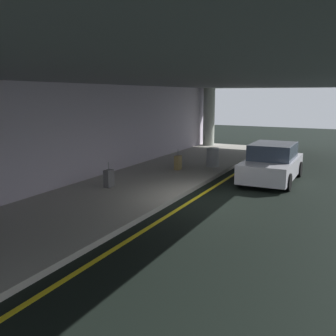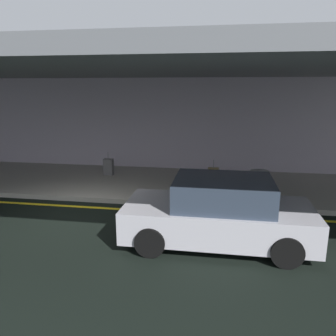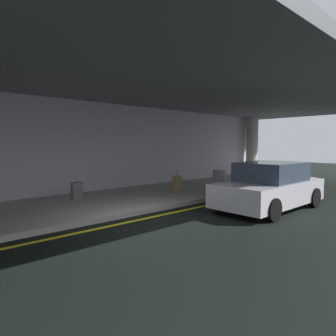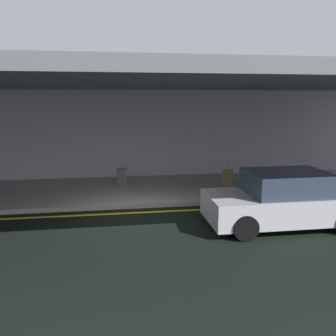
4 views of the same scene
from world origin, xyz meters
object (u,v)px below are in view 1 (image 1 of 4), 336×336
at_px(car_silver, 272,163).
at_px(suitcase_upright_primary, 109,178).
at_px(suitcase_upright_secondary, 178,163).
at_px(trash_bin_steel, 213,157).
at_px(support_column_left_mid, 209,117).

distance_m(car_silver, suitcase_upright_primary, 6.44).
height_order(suitcase_upright_primary, suitcase_upright_secondary, same).
relative_size(suitcase_upright_primary, trash_bin_steel, 1.06).
xyz_separation_m(support_column_left_mid, trash_bin_steel, (-7.01, -2.84, -1.40)).
bearing_deg(suitcase_upright_secondary, support_column_left_mid, 2.83).
bearing_deg(suitcase_upright_secondary, trash_bin_steel, -47.27).
bearing_deg(support_column_left_mid, trash_bin_steel, -157.92).
bearing_deg(suitcase_upright_primary, suitcase_upright_secondary, 5.17).
bearing_deg(suitcase_upright_primary, trash_bin_steel, -2.75).
bearing_deg(suitcase_upright_secondary, suitcase_upright_primary, 159.18).
relative_size(support_column_left_mid, suitcase_upright_primary, 4.06).
bearing_deg(support_column_left_mid, car_silver, -144.85).
relative_size(support_column_left_mid, car_silver, 0.89).
height_order(support_column_left_mid, car_silver, support_column_left_mid).
xyz_separation_m(suitcase_upright_primary, suitcase_upright_secondary, (4.00, -0.84, 0.00)).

